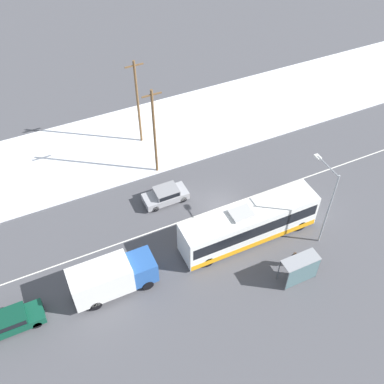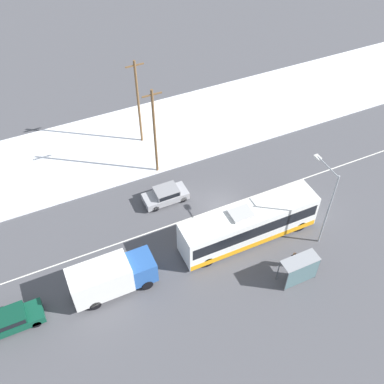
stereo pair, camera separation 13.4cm
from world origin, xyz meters
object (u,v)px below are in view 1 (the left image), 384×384
Objects in this scene: city_bus at (249,224)px; box_truck at (111,277)px; utility_pole_snowlot at (138,102)px; bus_shelter at (302,268)px; sedan_car at (166,194)px; utility_pole_roadside at (154,132)px; pedestrian_at_stop at (294,258)px; streetlamp at (326,197)px; parked_car_near_truck at (12,320)px.

box_truck is (-11.85, -0.09, -0.09)m from city_bus.
bus_shelter is at bearing -76.82° from utility_pole_snowlot.
box_truck is at bearing 43.81° from sedan_car.
utility_pole_roadside is 0.99× the size of utility_pole_snowlot.
utility_pole_snowlot is at bearing 104.99° from pedestrian_at_stop.
utility_pole_snowlot reaches higher than box_truck.
sedan_car is (7.28, 6.99, -0.88)m from box_truck.
bus_shelter is 0.39× the size of streetlamp.
streetlamp is (3.85, 3.15, 3.12)m from bus_shelter.
pedestrian_at_stop is 5.41m from streetlamp.
bus_shelter reaches higher than pedestrian_at_stop.
streetlamp is at bearing -55.50° from utility_pole_roadside.
box_truck reaches higher than parked_car_near_truck.
parked_car_near_truck is (-19.29, 0.06, -0.97)m from city_bus.
pedestrian_at_stop is at bearing 75.24° from bus_shelter.
streetlamp is at bearing -23.32° from city_bus.
city_bus is at bearing 0.42° from box_truck.
city_bus is at bearing 113.64° from pedestrian_at_stop.
sedan_car is at bearing 43.81° from box_truck.
utility_pole_snowlot reaches higher than sedan_car.
pedestrian_at_stop is (1.78, -4.07, -0.67)m from city_bus.
bus_shelter is 17.45m from utility_pole_roadside.
bus_shelter is at bearing -104.76° from pedestrian_at_stop.
utility_pole_snowlot is at bearing 102.64° from city_bus.
utility_pole_roadside reaches higher than bus_shelter.
box_truck is 3.65× the size of pedestrian_at_stop.
streetlamp is at bearing -7.27° from box_truck.
parked_car_near_truck is at bearing 179.83° from city_bus.
pedestrian_at_stop is (6.35, -10.97, 0.29)m from sedan_car.
streetlamp reaches higher than parked_car_near_truck.
streetlamp reaches higher than city_bus.
parked_car_near_truck is 0.47× the size of utility_pole_snowlot.
streetlamp reaches higher than pedestrian_at_stop.
streetlamp reaches higher than sedan_car.
sedan_car is 16.23m from parked_car_near_truck.
city_bus reaches higher than bus_shelter.
city_bus is at bearing 156.68° from streetlamp.
streetlamp is at bearing 39.28° from bus_shelter.
utility_pole_roadside is at bearing 109.19° from city_bus.
utility_pole_roadside reaches higher than parked_car_near_truck.
city_bus is at bearing -77.36° from utility_pole_snowlot.
utility_pole_roadside is at bearing -92.78° from utility_pole_snowlot.
pedestrian_at_stop reaches higher than sedan_car.
utility_pole_roadside is (-5.23, 16.35, 3.11)m from bus_shelter.
bus_shelter is (13.28, -5.33, 0.02)m from box_truck.
utility_pole_roadside reaches higher than city_bus.
utility_pole_snowlot is (-5.35, 19.96, 3.76)m from pedestrian_at_stop.
bus_shelter is at bearing -72.26° from utility_pole_roadside.
streetlamp is 16.03m from utility_pole_roadside.
utility_pole_roadside reaches higher than sedan_car.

